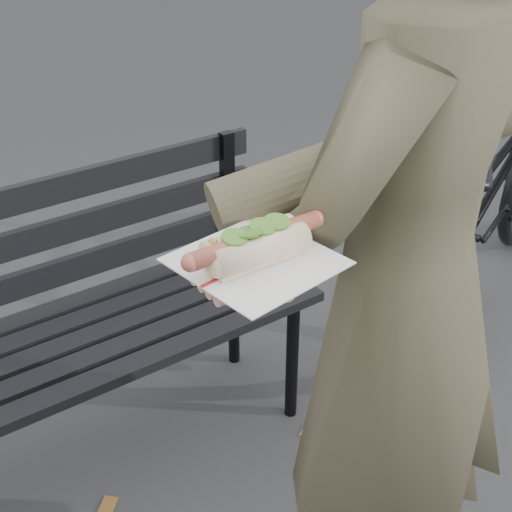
# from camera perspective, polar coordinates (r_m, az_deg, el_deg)

# --- Properties ---
(park_bench) EXTENTS (1.50, 0.44, 0.88)m
(park_bench) POSITION_cam_1_polar(r_m,az_deg,el_deg) (2.04, -16.68, -5.03)
(park_bench) COLOR black
(park_bench) RESTS_ON ground
(bicycle) EXTENTS (1.88, 1.14, 0.93)m
(bicycle) POSITION_cam_1_polar(r_m,az_deg,el_deg) (2.90, 17.62, 4.71)
(bicycle) COLOR black
(bicycle) RESTS_ON ground
(person) EXTENTS (0.76, 0.60, 1.85)m
(person) POSITION_cam_1_polar(r_m,az_deg,el_deg) (1.39, 11.81, -2.86)
(person) COLOR #4D4833
(person) RESTS_ON ground
(held_hotdog) EXTENTS (0.63, 0.31, 0.20)m
(held_hotdog) POSITION_cam_1_polar(r_m,az_deg,el_deg) (1.09, 6.66, 5.99)
(held_hotdog) COLOR #4D4833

